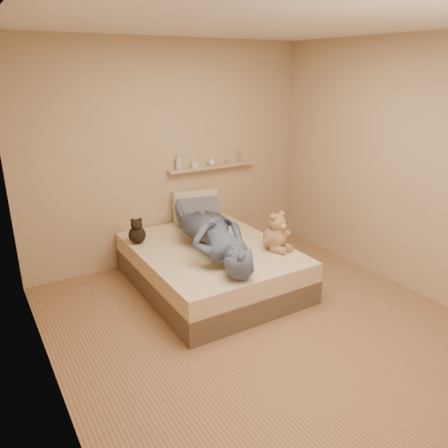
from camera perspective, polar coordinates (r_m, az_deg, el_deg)
room at (r=3.69m, az=5.26°, el=4.41°), size 3.80×3.80×3.80m
bed at (r=4.80m, az=-1.74°, el=-5.52°), size 1.50×1.90×0.45m
game_console at (r=4.16m, az=1.26°, el=-3.69°), size 0.20×0.12×0.07m
teddy_bear at (r=4.63m, az=6.85°, el=-1.30°), size 0.34×0.34×0.42m
dark_plush at (r=4.87m, az=-11.29°, el=-1.07°), size 0.19×0.19×0.29m
pillow_cream at (r=5.44m, az=-3.77°, el=2.34°), size 0.58×0.31×0.42m
pillow_grey at (r=5.32m, az=-3.36°, el=1.60°), size 0.55×0.38×0.37m
person at (r=4.54m, az=-1.54°, el=-1.17°), size 0.93×1.77×0.40m
wall_shelf at (r=5.53m, az=-1.54°, el=7.48°), size 1.20×0.12×0.03m
shelf_bottles at (r=5.43m, az=-3.25°, el=8.15°), size 0.94×0.11×0.20m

